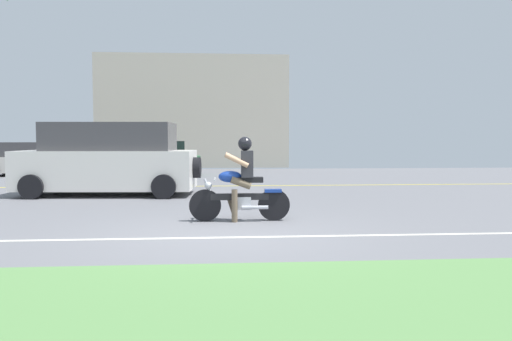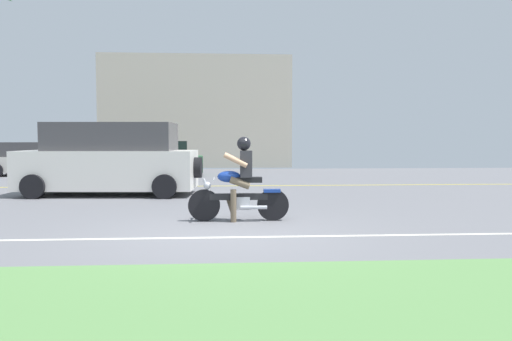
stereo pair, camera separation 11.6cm
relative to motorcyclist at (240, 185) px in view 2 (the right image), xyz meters
The scene contains 9 objects.
ground 1.88m from the motorcyclist, 100.47° to the left, with size 56.00×30.00×0.04m, color slate.
grass_median 5.43m from the motorcyclist, 93.38° to the right, with size 56.00×3.80×0.06m, color #5B8C4C.
lane_line_near 1.77m from the motorcyclist, 101.20° to the right, with size 50.40×0.12×0.01m, color silver.
lane_line_far 7.17m from the motorcyclist, 92.56° to the left, with size 50.40×0.12×0.01m, color yellow.
motorcyclist is the anchor object (origin of this frame).
suv_nearby 5.84m from the motorcyclist, 125.95° to the left, with size 5.01×2.37×2.00m.
parked_car_0 15.03m from the motorcyclist, 123.30° to the left, with size 4.09×2.03×1.42m.
parked_car_1 12.60m from the motorcyclist, 105.04° to the left, with size 4.45×2.11×1.47m.
building_far 19.94m from the motorcyclist, 95.02° to the left, with size 10.43×4.00×6.12m, color beige.
Camera 2 is at (-0.01, -8.14, 1.55)m, focal length 35.17 mm.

